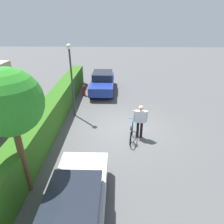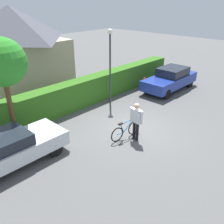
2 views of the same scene
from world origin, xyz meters
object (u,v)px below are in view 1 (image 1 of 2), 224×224
object	(u,v)px
parked_car_near	(76,204)
parked_car_far	(103,82)
fire_hydrant	(84,90)
bicycle	(131,132)
person_rider	(140,119)
tree_kerbside	(9,103)
street_lamp	(71,72)

from	to	relation	value
parked_car_near	parked_car_far	distance (m)	11.28
fire_hydrant	bicycle	bearing A→B (deg)	-150.77
parked_car_far	bicycle	distance (m)	7.14
person_rider	tree_kerbside	bearing A→B (deg)	129.42
bicycle	person_rider	world-z (taller)	person_rider
bicycle	person_rider	xyz separation A→B (m)	(0.18, -0.41, 0.66)
parked_car_far	tree_kerbside	size ratio (longest dim) A/B	1.02
fire_hydrant	street_lamp	bearing A→B (deg)	179.14
fire_hydrant	tree_kerbside	bearing A→B (deg)	176.51
tree_kerbside	person_rider	bearing A→B (deg)	-50.58
bicycle	tree_kerbside	distance (m)	5.85
parked_car_near	bicycle	bearing A→B (deg)	-23.32
person_rider	street_lamp	world-z (taller)	street_lamp
parked_car_near	person_rider	distance (m)	5.16
bicycle	person_rider	size ratio (longest dim) A/B	0.95
street_lamp	tree_kerbside	bearing A→B (deg)	174.98
parked_car_near	tree_kerbside	distance (m)	3.46
parked_car_near	tree_kerbside	xyz separation A→B (m)	(1.13, 1.91, 2.65)
tree_kerbside	street_lamp	bearing A→B (deg)	-5.02
parked_car_far	person_rider	distance (m)	7.08
person_rider	fire_hydrant	distance (m)	6.75
bicycle	fire_hydrant	world-z (taller)	bicycle
parked_car_far	bicycle	bearing A→B (deg)	-164.50
parked_car_far	bicycle	size ratio (longest dim) A/B	2.70
parked_car_near	fire_hydrant	xyz separation A→B (m)	(10.24, 1.35, -0.28)
parked_car_near	fire_hydrant	bearing A→B (deg)	7.52
parked_car_near	tree_kerbside	bearing A→B (deg)	59.31
parked_car_near	parked_car_far	xyz separation A→B (m)	(11.28, 0.00, 0.06)
street_lamp	fire_hydrant	distance (m)	4.07
person_rider	fire_hydrant	size ratio (longest dim) A/B	2.15
parked_car_far	fire_hydrant	xyz separation A→B (m)	(-1.05, 1.35, -0.35)
bicycle	street_lamp	xyz separation A→B (m)	(2.47, 3.31, 2.36)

